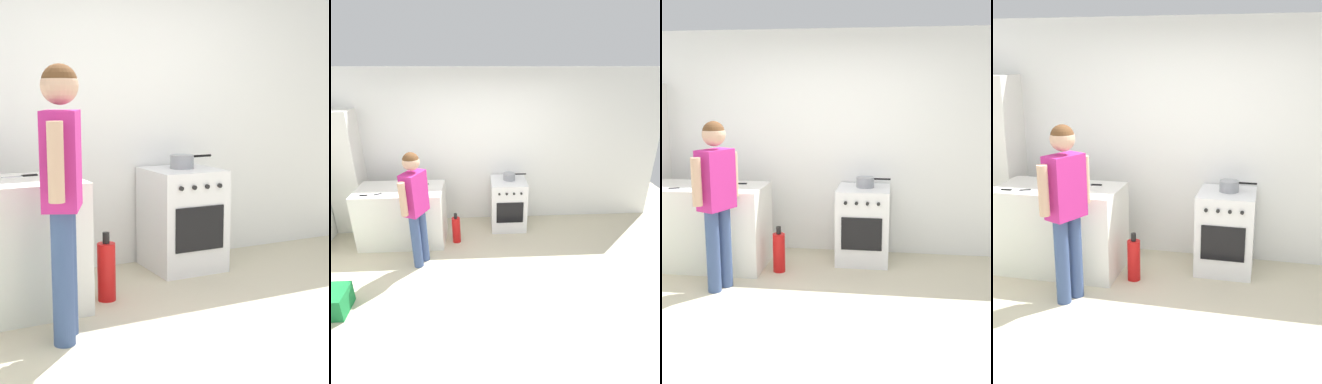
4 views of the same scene
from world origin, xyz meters
TOP-DOWN VIEW (x-y plane):
  - ground_plane at (0.00, 0.00)m, footprint 8.00×8.00m
  - back_wall at (0.00, 1.95)m, footprint 6.00×0.10m
  - oven_left at (0.35, 1.58)m, footprint 0.58×0.62m
  - pot at (0.37, 1.61)m, footprint 0.38×0.20m
  - knife_utility at (-1.04, 1.34)m, footprint 0.25×0.05m
  - person at (-0.99, 0.57)m, footprint 0.32×0.53m
  - fire_extinguisher at (-0.52, 1.10)m, footprint 0.13×0.13m

SIDE VIEW (x-z plane):
  - ground_plane at x=0.00m, z-range 0.00..0.00m
  - fire_extinguisher at x=-0.52m, z-range -0.03..0.47m
  - oven_left at x=0.35m, z-range 0.00..0.85m
  - knife_utility at x=-1.04m, z-range 0.90..0.91m
  - pot at x=0.37m, z-range 0.85..0.96m
  - person at x=-0.99m, z-range 0.16..1.80m
  - back_wall at x=0.00m, z-range 0.00..2.60m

